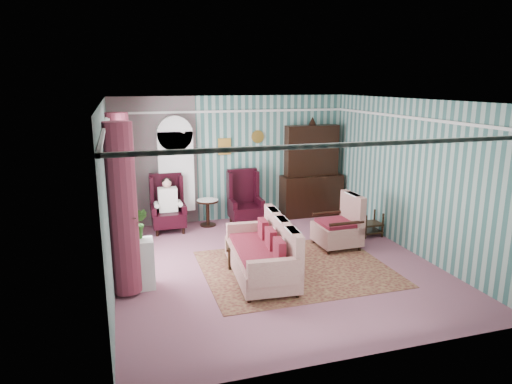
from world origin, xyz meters
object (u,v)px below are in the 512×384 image
object	(u,v)px
dresser_hutch	(312,168)
plant_stand	(136,265)
bookcase	(176,177)
floral_armchair	(337,221)
sofa	(260,248)
wingback_right	(245,198)
wingback_left	(168,204)
nest_table	(370,223)
round_side_table	(208,213)
seated_woman	(168,205)
coffee_table	(251,254)

from	to	relation	value
dresser_hutch	plant_stand	distance (m)	5.31
bookcase	floral_armchair	size ratio (longest dim) A/B	2.05
sofa	wingback_right	bearing A→B (deg)	-6.51
wingback_left	nest_table	size ratio (longest dim) A/B	2.31
wingback_left	plant_stand	distance (m)	2.87
bookcase	sofa	xyz separation A→B (m)	(0.95, -3.28, -0.62)
dresser_hutch	wingback_right	size ratio (longest dim) A/B	1.89
bookcase	wingback_right	world-z (taller)	bookcase
wingback_left	round_side_table	distance (m)	0.97
wingback_left	floral_armchair	world-z (taller)	wingback_left
bookcase	seated_woman	world-z (taller)	bookcase
dresser_hutch	nest_table	distance (m)	2.11
round_side_table	floral_armchair	world-z (taller)	floral_armchair
dresser_hutch	wingback_right	world-z (taller)	dresser_hutch
bookcase	nest_table	xyz separation A→B (m)	(3.82, -1.94, -0.85)
dresser_hutch	seated_woman	bearing A→B (deg)	-175.59
floral_armchair	nest_table	bearing A→B (deg)	-67.81
wingback_left	sofa	size ratio (longest dim) A/B	0.62
seated_woman	plant_stand	xyz separation A→B (m)	(-0.80, -2.75, -0.19)
round_side_table	nest_table	distance (m)	3.60
bookcase	wingback_left	distance (m)	0.68
plant_stand	floral_armchair	distance (m)	3.95
sofa	round_side_table	bearing A→B (deg)	9.88
dresser_hutch	wingback_right	bearing A→B (deg)	-171.23
sofa	floral_armchair	size ratio (longest dim) A/B	1.84
seated_woman	sofa	size ratio (longest dim) A/B	0.59
dresser_hutch	nest_table	bearing A→B (deg)	-72.61
coffee_table	plant_stand	bearing A→B (deg)	-168.50
bookcase	coffee_table	size ratio (longest dim) A/B	2.53
seated_woman	plant_stand	size ratio (longest dim) A/B	1.47
seated_woman	floral_armchair	world-z (taller)	seated_woman
seated_woman	plant_stand	bearing A→B (deg)	-106.22
plant_stand	sofa	world-z (taller)	sofa
dresser_hutch	floral_armchair	world-z (taller)	dresser_hutch
dresser_hutch	coffee_table	distance (m)	3.62
nest_table	seated_woman	bearing A→B (deg)	159.15
nest_table	coffee_table	distance (m)	2.98
dresser_hutch	sofa	world-z (taller)	dresser_hutch
round_side_table	wingback_right	bearing A→B (deg)	-10.01
bookcase	dresser_hutch	xyz separation A→B (m)	(3.25, -0.12, 0.06)
nest_table	floral_armchair	bearing A→B (deg)	-156.73
seated_woman	floral_armchair	size ratio (longest dim) A/B	1.08
bookcase	dresser_hutch	size ratio (longest dim) A/B	0.95
wingback_left	seated_woman	distance (m)	0.04
wingback_right	floral_armchair	distance (m)	2.38
plant_stand	floral_armchair	size ratio (longest dim) A/B	0.73
round_side_table	coffee_table	size ratio (longest dim) A/B	0.68
dresser_hutch	seated_woman	distance (m)	3.56
wingback_right	sofa	distance (m)	2.95
wingback_right	round_side_table	size ratio (longest dim) A/B	2.08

